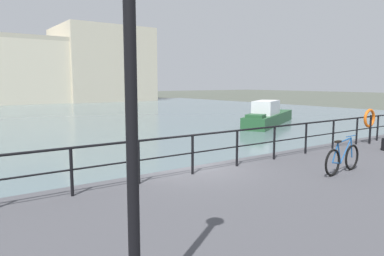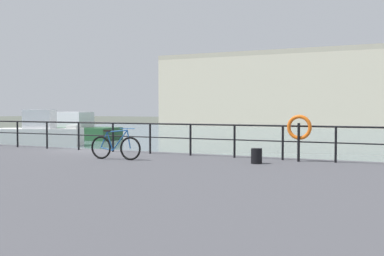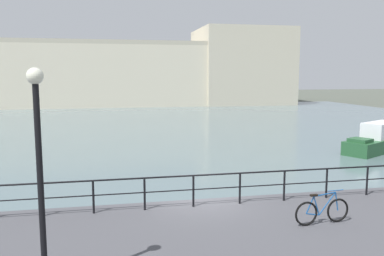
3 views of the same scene
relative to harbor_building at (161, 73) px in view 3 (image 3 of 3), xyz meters
name	(u,v)px [view 3 (image 3 of 3)]	position (x,y,z in m)	size (l,w,h in m)	color
ground_plane	(202,227)	(-6.09, -59.14, -5.59)	(240.00, 240.00, 0.00)	#4C5147
water_basin	(140,124)	(-6.09, -28.94, -5.59)	(80.00, 60.00, 0.01)	slate
harbor_building	(161,73)	(0.00, 0.00, 0.00)	(58.34, 15.00, 13.62)	beige
quay_railing	(169,186)	(-7.34, -59.89, -3.81)	(24.04, 0.07, 1.08)	black
parked_bicycle	(322,211)	(-3.19, -62.15, -4.16)	(1.77, 0.20, 0.98)	black
quay_lamp_post	(39,151)	(-10.51, -64.39, -1.69)	(0.32, 0.32, 4.46)	black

